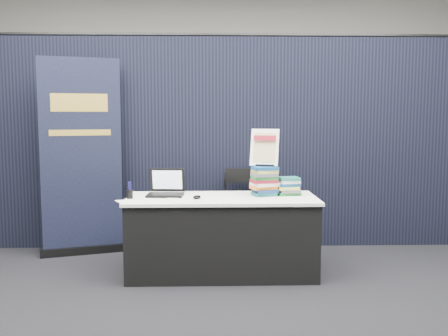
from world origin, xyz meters
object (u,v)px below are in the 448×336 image
laptop (166,189)px  book_stack_short (288,186)px  display_table (222,235)px  book_stack_tall (265,181)px  pullup_banner (82,168)px  stacking_chair (244,208)px  info_sign (265,148)px

laptop → book_stack_short: (1.19, -0.00, 0.03)m
display_table → laptop: (-0.54, 0.11, 0.43)m
book_stack_tall → pullup_banner: size_ratio=0.13×
book_stack_short → stacking_chair: bearing=123.7°
info_sign → stacking_chair: 0.92m
book_stack_tall → stacking_chair: 0.74m
book_stack_tall → laptop: bearing=177.7°
display_table → info_sign: (0.41, 0.10, 0.83)m
book_stack_short → book_stack_tall: bearing=-171.5°
stacking_chair → pullup_banner: bearing=-179.1°
display_table → info_sign: bearing=13.3°
display_table → book_stack_short: (0.65, 0.10, 0.46)m
book_stack_tall → display_table: bearing=-170.7°
display_table → book_stack_short: book_stack_short is taller
book_stack_short → info_sign: size_ratio=0.62×
book_stack_short → stacking_chair: stacking_chair is taller
info_sign → pullup_banner: (-1.92, 0.65, -0.26)m
laptop → info_sign: (0.96, -0.01, 0.40)m
stacking_chair → laptop: bearing=-141.2°
laptop → book_stack_short: 1.19m
display_table → laptop: 0.70m
book_stack_tall → pullup_banner: bearing=160.4°
info_sign → pullup_banner: size_ratio=0.17×
laptop → stacking_chair: bearing=39.9°
info_sign → stacking_chair: info_sign is taller
display_table → stacking_chair: 0.74m
book_stack_tall → book_stack_short: 0.24m
laptop → book_stack_short: laptop is taller
book_stack_short → info_sign: bearing=-179.0°
stacking_chair → book_stack_short: bearing=-53.2°
book_stack_short → display_table: bearing=-171.0°
laptop → book_stack_tall: book_stack_tall is taller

